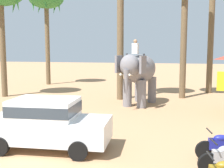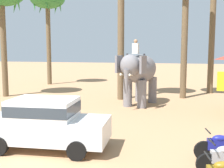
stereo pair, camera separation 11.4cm
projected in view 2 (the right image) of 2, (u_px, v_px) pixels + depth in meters
ground_plane at (33, 156)px, 9.00m from camera, size 120.00×120.00×0.00m
car_sedan_foreground at (46, 122)px, 9.58m from camera, size 4.20×2.07×1.70m
elephant_with_mahout at (139, 72)px, 16.94m from camera, size 2.36×4.01×3.88m
palm_tree_leaning_seaward at (48, 2)px, 26.39m from camera, size 3.20×3.20×8.84m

